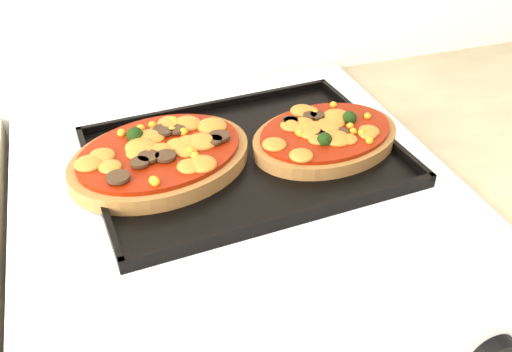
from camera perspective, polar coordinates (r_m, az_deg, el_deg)
name	(u,v)px	position (r m, az deg, el deg)	size (l,w,h in m)	color
baking_tray	(245,156)	(0.81, -1.13, 2.06)	(0.42, 0.31, 0.02)	black
pizza_left	(160,155)	(0.79, -9.55, 2.07)	(0.26, 0.20, 0.04)	brown
pizza_right	(325,135)	(0.84, 6.96, 4.09)	(0.23, 0.17, 0.03)	brown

